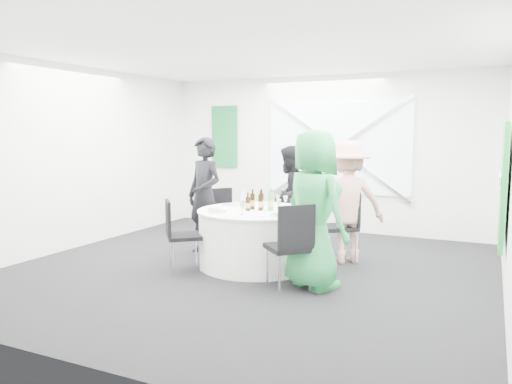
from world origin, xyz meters
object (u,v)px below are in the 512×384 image
at_px(banquet_table, 256,238).
at_px(person_man_back_left, 205,196).
at_px(person_man_back, 289,197).
at_px(chair_back, 288,218).
at_px(chair_back_right, 345,220).
at_px(chair_front_right, 292,240).
at_px(chair_front_left, 177,230).
at_px(person_woman_green, 314,210).
at_px(person_woman_pink, 347,202).
at_px(chair_back_left, 223,213).
at_px(clear_water_bottle, 243,201).
at_px(green_water_bottle, 271,202).

height_order(banquet_table, person_man_back_left, person_man_back_left).
bearing_deg(person_man_back_left, person_man_back, 61.54).
height_order(banquet_table, chair_back, chair_back).
relative_size(chair_back_right, chair_front_right, 0.98).
relative_size(chair_front_left, person_woman_green, 0.51).
bearing_deg(chair_front_left, chair_back, -65.78).
xyz_separation_m(chair_back, chair_front_right, (0.81, -1.89, 0.10)).
relative_size(chair_back_right, person_woman_pink, 0.59).
xyz_separation_m(banquet_table, person_man_back, (-0.02, 1.25, 0.41)).
bearing_deg(person_woman_pink, chair_front_left, 2.58).
relative_size(chair_back, chair_front_right, 0.84).
distance_m(banquet_table, chair_front_right, 1.20).
height_order(banquet_table, person_woman_pink, person_woman_pink).
height_order(chair_front_right, person_man_back, person_man_back).
distance_m(chair_back_left, chair_front_right, 2.41).
relative_size(chair_front_right, clear_water_bottle, 3.74).
relative_size(chair_front_right, chair_front_left, 1.08).
bearing_deg(chair_back, person_woman_pink, -16.85).
relative_size(person_woman_green, clear_water_bottle, 6.80).
distance_m(chair_back, chair_back_left, 1.01).
xyz_separation_m(person_woman_pink, green_water_bottle, (-0.84, -0.68, 0.04)).
height_order(green_water_bottle, clear_water_bottle, green_water_bottle).
xyz_separation_m(person_woman_pink, clear_water_bottle, (-1.23, -0.72, 0.02)).
bearing_deg(person_woman_pink, person_woman_green, 53.66).
distance_m(banquet_table, green_water_bottle, 0.54).
relative_size(chair_back_right, clear_water_bottle, 3.68).
relative_size(person_man_back_left, clear_water_bottle, 6.41).
height_order(chair_back_right, person_woman_pink, person_woman_pink).
height_order(chair_back_left, person_woman_green, person_woman_green).
bearing_deg(person_woman_pink, chair_back, -53.00).
distance_m(chair_back_left, person_woman_pink, 2.01).
distance_m(chair_back_right, person_man_back, 1.17).
bearing_deg(person_man_back_left, chair_back, 53.58).
height_order(chair_back, chair_back_left, chair_back_left).
relative_size(chair_back, person_woman_pink, 0.50).
distance_m(chair_front_left, person_woman_pink, 2.33).
bearing_deg(banquet_table, person_man_back, 90.77).
distance_m(banquet_table, chair_back_right, 1.27).
bearing_deg(chair_back_left, banquet_table, -90.00).
relative_size(chair_front_left, clear_water_bottle, 3.46).
bearing_deg(person_woman_green, chair_front_right, 88.64).
height_order(banquet_table, chair_front_right, chair_front_right).
height_order(chair_back, chair_front_right, chair_front_right).
height_order(chair_front_left, person_woman_green, person_woman_green).
bearing_deg(person_man_back_left, banquet_table, -0.00).
height_order(person_woman_green, clear_water_bottle, person_woman_green).
relative_size(chair_back, person_woman_green, 0.46).
xyz_separation_m(chair_back, person_man_back_left, (-1.02, -0.73, 0.37)).
relative_size(chair_back, chair_front_left, 0.91).
xyz_separation_m(chair_back_left, person_man_back_left, (-0.05, -0.46, 0.32)).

